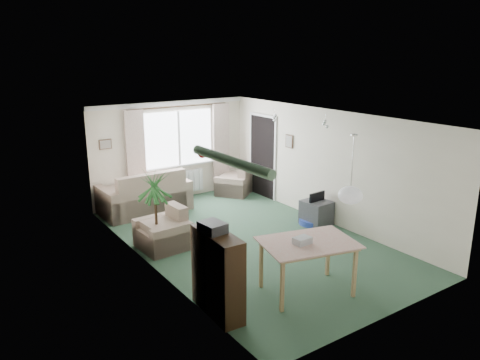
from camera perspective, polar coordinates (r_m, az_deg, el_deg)
ground at (r=9.10m, az=1.08°, el=-7.41°), size 6.50×6.50×0.00m
window at (r=11.44m, az=-7.51°, el=5.08°), size 1.80×0.03×1.30m
curtain_rod at (r=11.26m, az=-7.46°, el=8.87°), size 2.60×0.03×0.03m
curtain_left at (r=10.94m, az=-12.60°, el=3.12°), size 0.45×0.08×2.00m
curtain_right at (r=11.96m, az=-2.33°, el=4.52°), size 0.45×0.08×2.00m
radiator at (r=11.66m, az=-7.24°, el=-0.28°), size 1.20×0.10×0.55m
doorway at (r=11.62m, az=2.79°, el=2.83°), size 0.03×0.95×2.00m
pendant_lamp at (r=7.10m, az=13.31°, el=-1.81°), size 0.36×0.36×0.36m
tinsel_garland at (r=5.55m, az=-1.19°, el=2.34°), size 1.60×1.60×0.12m
bauble_cluster_a at (r=9.98m, az=4.26°, el=7.83°), size 0.20×0.20×0.20m
bauble_cluster_b at (r=9.29m, az=10.37°, el=7.05°), size 0.20×0.20×0.20m
wall_picture_back at (r=10.76m, az=-16.10°, el=4.21°), size 0.28×0.03×0.22m
wall_picture_right at (r=10.74m, az=6.03°, el=4.71°), size 0.03×0.24×0.30m
sofa at (r=10.79m, az=-11.59°, el=-1.28°), size 1.99×1.10×0.98m
armchair_corner at (r=11.90m, az=-0.74°, el=-0.00°), size 1.11×1.10×0.73m
armchair_left at (r=8.78m, az=-9.44°, el=-5.80°), size 0.86×0.90×0.77m
coffee_table at (r=10.98m, az=-10.20°, el=-2.59°), size 0.86×0.57×0.36m
photo_frame at (r=10.91m, az=-10.22°, el=-1.27°), size 0.12×0.05×0.16m
bookshelf at (r=6.53m, az=-2.75°, el=-11.33°), size 0.38×0.99×1.19m
hifi_box at (r=6.29m, az=-3.36°, el=-5.77°), size 0.31×0.38×0.14m
houseplant at (r=8.52m, az=-10.22°, el=-3.78°), size 0.76×0.76×1.53m
dining_table at (r=7.21m, az=8.16°, el=-10.53°), size 1.44×1.13×0.80m
gift_box at (r=6.94m, az=7.60°, el=-7.40°), size 0.26×0.19×0.12m
tv_cube at (r=9.99m, az=9.29°, el=-3.94°), size 0.55×0.59×0.51m
pet_bed at (r=10.05m, az=8.87°, el=-4.99°), size 0.77×0.77×0.12m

